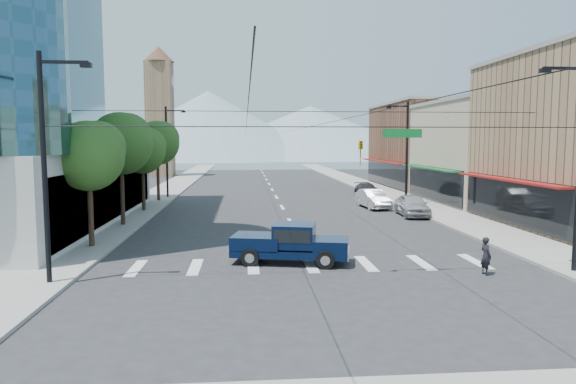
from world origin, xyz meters
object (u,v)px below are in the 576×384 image
Objects in this scene: pedestrian at (486,256)px; parked_car_near at (412,205)px; parked_car_mid at (373,199)px; pickup_truck at (290,243)px; parked_car_far at (367,190)px.

parked_car_near is at bearing -17.86° from pedestrian.
pedestrian is 0.34× the size of parked_car_mid.
pickup_truck is 17.62m from parked_car_near.
parked_car_near reaches higher than pedestrian.
parked_car_far is (1.71, 9.18, -0.13)m from parked_car_mid.
pedestrian reaches higher than parked_car_far.
parked_car_near reaches higher than parked_car_mid.
parked_car_mid is (-1.80, 4.76, -0.04)m from parked_car_near.
parked_car_near is 1.07× the size of parked_car_far.
parked_car_far is (2.33, 30.89, -0.15)m from pedestrian.
pickup_truck is at bearing -120.46° from parked_car_mid.
pickup_truck reaches higher than parked_car_far.
parked_car_near is 5.09m from parked_car_mid.
pedestrian is at bearing -6.45° from pickup_truck.
pedestrian is 0.35× the size of parked_car_far.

